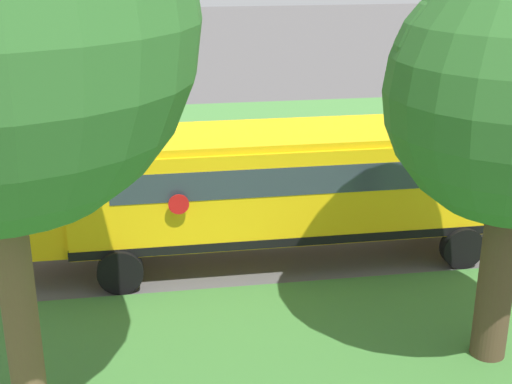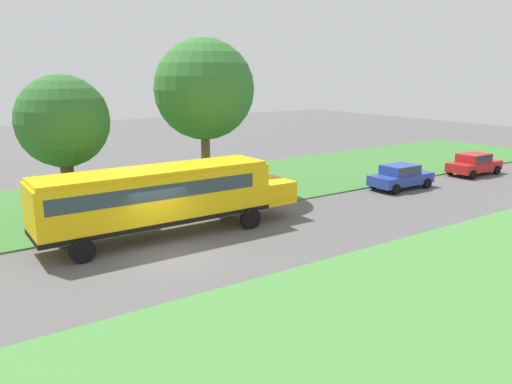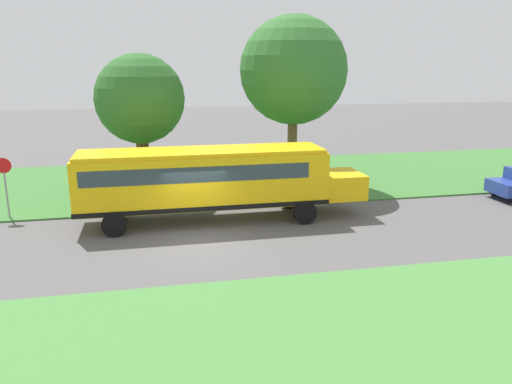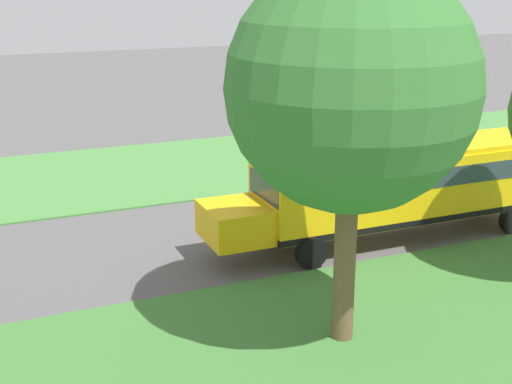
{
  "view_description": "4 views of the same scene",
  "coord_description": "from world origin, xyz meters",
  "px_view_note": "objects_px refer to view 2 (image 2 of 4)",
  "views": [
    {
      "loc": [
        -17.93,
        3.98,
        7.42
      ],
      "look_at": [
        -2.17,
        1.41,
        1.6
      ],
      "focal_mm": 50.0,
      "sensor_mm": 36.0,
      "label": 1
    },
    {
      "loc": [
        17.78,
        -7.94,
        7.24
      ],
      "look_at": [
        -1.45,
        5.14,
        1.67
      ],
      "focal_mm": 35.0,
      "sensor_mm": 36.0,
      "label": 2
    },
    {
      "loc": [
        18.35,
        -1.59,
        6.73
      ],
      "look_at": [
        -2.14,
        2.71,
        1.28
      ],
      "focal_mm": 35.0,
      "sensor_mm": 36.0,
      "label": 3
    },
    {
      "loc": [
        -21.72,
        14.12,
        8.81
      ],
      "look_at": [
        -0.65,
        5.2,
        1.64
      ],
      "focal_mm": 50.0,
      "sensor_mm": 36.0,
      "label": 4
    }
  ],
  "objects_px": {
    "oak_tree_beside_bus": "(66,120)",
    "school_bus": "(162,195)",
    "car_blue_nearest": "(401,175)",
    "oak_tree_roadside_mid": "(202,87)",
    "car_red_middle": "(474,163)"
  },
  "relations": [
    {
      "from": "car_blue_nearest",
      "to": "oak_tree_beside_bus",
      "type": "height_order",
      "value": "oak_tree_beside_bus"
    },
    {
      "from": "oak_tree_beside_bus",
      "to": "oak_tree_roadside_mid",
      "type": "height_order",
      "value": "oak_tree_roadside_mid"
    },
    {
      "from": "car_red_middle",
      "to": "oak_tree_roadside_mid",
      "type": "relative_size",
      "value": 0.48
    },
    {
      "from": "car_blue_nearest",
      "to": "car_red_middle",
      "type": "xyz_separation_m",
      "value": [
        0.0,
        7.99,
        0.0
      ]
    },
    {
      "from": "oak_tree_beside_bus",
      "to": "school_bus",
      "type": "bearing_deg",
      "value": 28.66
    },
    {
      "from": "car_blue_nearest",
      "to": "car_red_middle",
      "type": "relative_size",
      "value": 1.0
    },
    {
      "from": "car_blue_nearest",
      "to": "oak_tree_roadside_mid",
      "type": "height_order",
      "value": "oak_tree_roadside_mid"
    },
    {
      "from": "oak_tree_beside_bus",
      "to": "car_blue_nearest",
      "type": "bearing_deg",
      "value": 76.64
    },
    {
      "from": "oak_tree_roadside_mid",
      "to": "school_bus",
      "type": "bearing_deg",
      "value": -42.64
    },
    {
      "from": "school_bus",
      "to": "car_blue_nearest",
      "type": "distance_m",
      "value": 16.53
    },
    {
      "from": "school_bus",
      "to": "car_blue_nearest",
      "type": "bearing_deg",
      "value": 91.22
    },
    {
      "from": "car_red_middle",
      "to": "oak_tree_roadside_mid",
      "type": "xyz_separation_m",
      "value": [
        -5.19,
        -19.38,
        5.55
      ]
    },
    {
      "from": "car_red_middle",
      "to": "oak_tree_roadside_mid",
      "type": "height_order",
      "value": "oak_tree_roadside_mid"
    },
    {
      "from": "school_bus",
      "to": "oak_tree_beside_bus",
      "type": "distance_m",
      "value": 6.39
    },
    {
      "from": "car_blue_nearest",
      "to": "oak_tree_beside_bus",
      "type": "distance_m",
      "value": 20.13
    }
  ]
}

